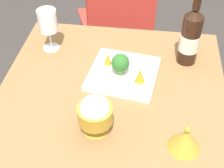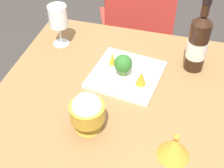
% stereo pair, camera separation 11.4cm
% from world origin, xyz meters
% --- Properties ---
extents(dining_table, '(0.82, 0.82, 0.73)m').
position_xyz_m(dining_table, '(0.00, 0.00, 0.64)').
color(dining_table, olive).
rests_on(dining_table, ground_plane).
extents(chair_by_wall, '(0.52, 0.52, 0.85)m').
position_xyz_m(chair_by_wall, '(-0.07, 0.84, 0.53)').
color(chair_by_wall, red).
rests_on(chair_by_wall, ground_plane).
extents(wine_bottle, '(0.08, 0.08, 0.30)m').
position_xyz_m(wine_bottle, '(0.27, 0.21, 0.85)').
color(wine_bottle, black).
rests_on(wine_bottle, dining_table).
extents(wine_glass, '(0.08, 0.08, 0.18)m').
position_xyz_m(wine_glass, '(-0.29, 0.22, 0.86)').
color(wine_glass, white).
rests_on(wine_glass, dining_table).
extents(rice_bowl, '(0.11, 0.11, 0.14)m').
position_xyz_m(rice_bowl, '(-0.03, -0.19, 0.81)').
color(rice_bowl, gold).
rests_on(rice_bowl, dining_table).
extents(rice_bowl_lid, '(0.10, 0.10, 0.09)m').
position_xyz_m(rice_bowl_lid, '(0.25, -0.22, 0.77)').
color(rice_bowl_lid, gold).
rests_on(rice_bowl_lid, dining_table).
extents(serving_plate, '(0.28, 0.28, 0.02)m').
position_xyz_m(serving_plate, '(0.03, 0.09, 0.74)').
color(serving_plate, white).
rests_on(serving_plate, dining_table).
extents(broccoli_floret, '(0.07, 0.07, 0.09)m').
position_xyz_m(broccoli_floret, '(0.02, 0.08, 0.80)').
color(broccoli_floret, '#729E4C').
rests_on(broccoli_floret, serving_plate).
extents(carrot_garnish_left, '(0.03, 0.03, 0.05)m').
position_xyz_m(carrot_garnish_left, '(-0.03, 0.13, 0.77)').
color(carrot_garnish_left, orange).
rests_on(carrot_garnish_left, serving_plate).
extents(carrot_garnish_right, '(0.04, 0.04, 0.06)m').
position_xyz_m(carrot_garnish_right, '(0.10, 0.04, 0.78)').
color(carrot_garnish_right, orange).
rests_on(carrot_garnish_right, serving_plate).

